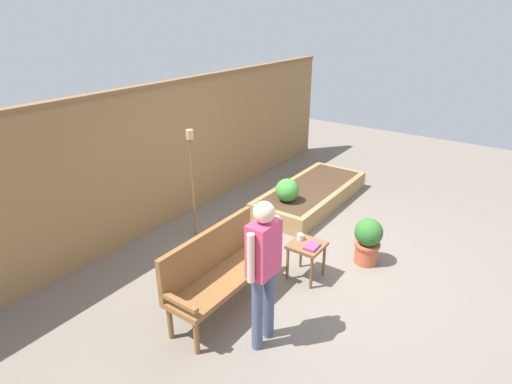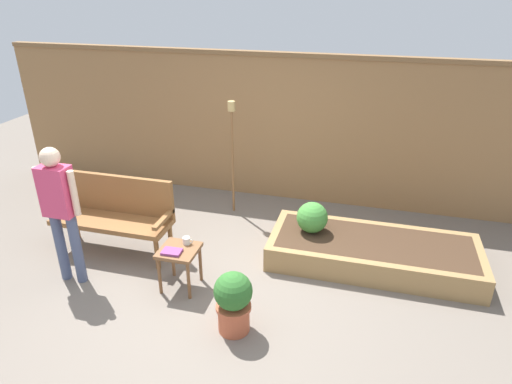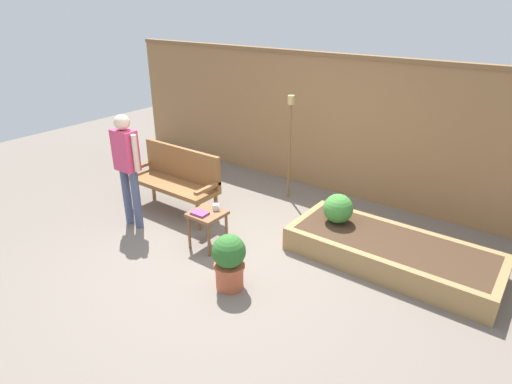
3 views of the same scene
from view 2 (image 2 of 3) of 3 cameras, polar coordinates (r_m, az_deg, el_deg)
The scene contains 11 objects.
ground_plane at distance 4.91m, azimuth -5.41°, elevation -13.00°, with size 14.00×14.00×0.00m, color #70665B.
fence_back at distance 6.64m, azimuth 1.98°, elevation 8.25°, with size 8.40×0.14×2.16m.
garden_bench at distance 5.65m, azimuth -17.52°, elevation -2.12°, with size 1.44×0.48×0.94m.
side_table at distance 4.86m, azimuth -9.74°, elevation -7.97°, with size 0.40×0.40×0.48m.
cup_on_table at distance 4.87m, azimuth -8.80°, elevation -6.13°, with size 0.11×0.08×0.08m.
book_on_table at distance 4.76m, azimuth -10.65°, elevation -7.48°, with size 0.20×0.14×0.03m, color #7F3875.
potted_boxwood at distance 4.29m, azimuth -2.90°, elevation -13.61°, with size 0.36×0.36×0.63m.
raised_planter_bed at distance 5.48m, azimuth 14.64°, elevation -7.43°, with size 2.40×1.00×0.30m.
shrub_near_bench at distance 5.38m, azimuth 7.16°, elevation -3.23°, with size 0.37×0.37×0.37m.
tiki_torch at distance 6.12m, azimuth -3.05°, elevation 6.92°, with size 0.10×0.10×1.61m.
person_by_bench at distance 5.07m, azimuth -23.68°, elevation -1.49°, with size 0.47×0.20×1.56m.
Camera 2 is at (1.44, -3.59, 3.03)m, focal length 31.46 mm.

